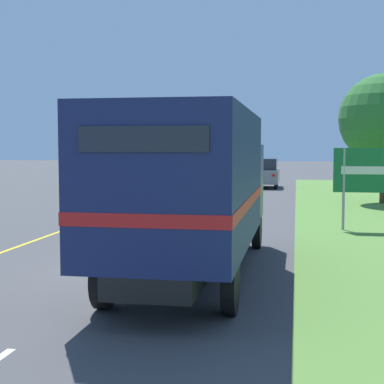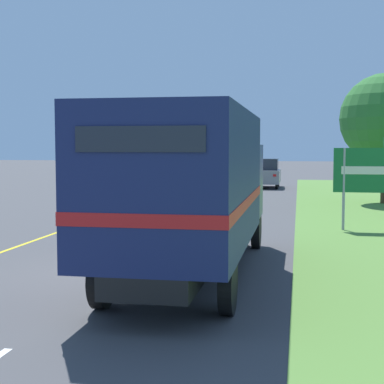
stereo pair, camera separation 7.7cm
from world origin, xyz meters
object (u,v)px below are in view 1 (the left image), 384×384
at_px(lead_car_grey_ahead, 265,173).
at_px(lead_car_white, 176,185).
at_px(highway_sign, 371,172).
at_px(horse_trailer_truck, 193,185).

bearing_deg(lead_car_grey_ahead, lead_car_white, -105.01).
distance_m(lead_car_white, highway_sign, 10.34).
height_order(lead_car_grey_ahead, highway_sign, highway_sign).
xyz_separation_m(horse_trailer_truck, highway_sign, (4.43, 7.77, -0.02)).
bearing_deg(lead_car_white, lead_car_grey_ahead, 74.99).
distance_m(horse_trailer_truck, highway_sign, 8.95).
bearing_deg(highway_sign, horse_trailer_truck, -119.70).
bearing_deg(lead_car_grey_ahead, highway_sign, -77.22).
distance_m(lead_car_grey_ahead, highway_sign, 19.89).
bearing_deg(highway_sign, lead_car_grey_ahead, 102.78).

